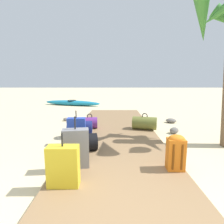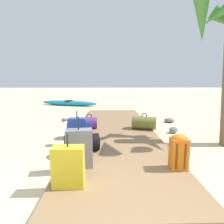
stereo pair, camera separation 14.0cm
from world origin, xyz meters
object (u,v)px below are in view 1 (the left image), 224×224
(suitcase_yellow, at_px, (63,166))
(kayak, at_px, (72,103))
(suitcase_grey, at_px, (75,148))
(duffel_bag_navy, at_px, (79,128))
(suitcase_blue, at_px, (76,130))
(duffel_bag_purple, at_px, (89,123))
(backpack_orange, at_px, (175,151))
(duffel_bag_olive, at_px, (144,123))
(duffel_bag_black, at_px, (79,143))

(suitcase_yellow, relative_size, kayak, 0.21)
(suitcase_grey, bearing_deg, kayak, 102.13)
(duffel_bag_navy, height_order, suitcase_grey, suitcase_grey)
(duffel_bag_navy, distance_m, suitcase_yellow, 2.46)
(suitcase_blue, bearing_deg, duffel_bag_navy, 91.40)
(suitcase_yellow, distance_m, kayak, 8.92)
(duffel_bag_purple, height_order, backpack_orange, backpack_orange)
(suitcase_blue, relative_size, backpack_orange, 1.26)
(duffel_bag_navy, xyz_separation_m, suitcase_blue, (0.01, -0.55, 0.10))
(duffel_bag_navy, bearing_deg, duffel_bag_olive, 17.27)
(suitcase_yellow, relative_size, suitcase_blue, 1.02)
(suitcase_yellow, bearing_deg, suitcase_blue, 95.06)
(duffel_bag_navy, height_order, kayak, duffel_bag_navy)
(duffel_bag_navy, relative_size, backpack_orange, 1.13)
(duffel_bag_navy, distance_m, duffel_bag_purple, 0.71)
(suitcase_blue, distance_m, duffel_bag_purple, 1.25)
(duffel_bag_purple, bearing_deg, backpack_orange, -57.45)
(suitcase_yellow, distance_m, suitcase_blue, 1.91)
(backpack_orange, height_order, kayak, backpack_orange)
(duffel_bag_olive, distance_m, suitcase_grey, 2.89)
(kayak, bearing_deg, suitcase_grey, -77.87)
(suitcase_grey, relative_size, backpack_orange, 1.47)
(duffel_bag_black, xyz_separation_m, kayak, (-1.70, 7.46, -0.10))
(duffel_bag_olive, relative_size, duffel_bag_black, 1.01)
(duffel_bag_olive, height_order, kayak, duffel_bag_olive)
(duffel_bag_olive, xyz_separation_m, duffel_bag_navy, (-1.80, -0.56, -0.00))
(duffel_bag_black, xyz_separation_m, duffel_bag_purple, (-0.02, 1.85, -0.01))
(duffel_bag_black, xyz_separation_m, suitcase_grey, (0.05, -0.72, 0.15))
(suitcase_grey, bearing_deg, duffel_bag_purple, 91.56)
(duffel_bag_olive, xyz_separation_m, suitcase_blue, (-1.79, -1.11, 0.10))
(duffel_bag_olive, xyz_separation_m, suitcase_grey, (-1.55, -2.43, 0.14))
(duffel_bag_olive, relative_size, duffel_bag_purple, 1.58)
(backpack_orange, bearing_deg, duffel_bag_olive, 91.70)
(suitcase_grey, bearing_deg, suitcase_blue, 99.97)
(duffel_bag_navy, height_order, suitcase_yellow, suitcase_yellow)
(duffel_bag_black, bearing_deg, duffel_bag_purple, 90.47)
(duffel_bag_olive, height_order, suitcase_blue, suitcase_blue)
(suitcase_grey, bearing_deg, duffel_bag_navy, 97.50)
(backpack_orange, relative_size, kayak, 0.17)
(duffel_bag_olive, xyz_separation_m, suitcase_yellow, (-1.62, -3.01, 0.10))
(suitcase_yellow, bearing_deg, duffel_bag_olive, 61.78)
(duffel_bag_olive, height_order, suitcase_grey, suitcase_grey)
(duffel_bag_navy, distance_m, kayak, 6.48)
(duffel_bag_olive, relative_size, suitcase_blue, 1.04)
(duffel_bag_black, height_order, suitcase_blue, suitcase_blue)
(duffel_bag_olive, bearing_deg, suitcase_yellow, -118.22)
(suitcase_yellow, bearing_deg, kayak, 100.94)
(suitcase_grey, bearing_deg, duffel_bag_olive, 57.46)
(suitcase_blue, bearing_deg, duffel_bag_purple, 82.46)
(suitcase_blue, distance_m, suitcase_grey, 1.35)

